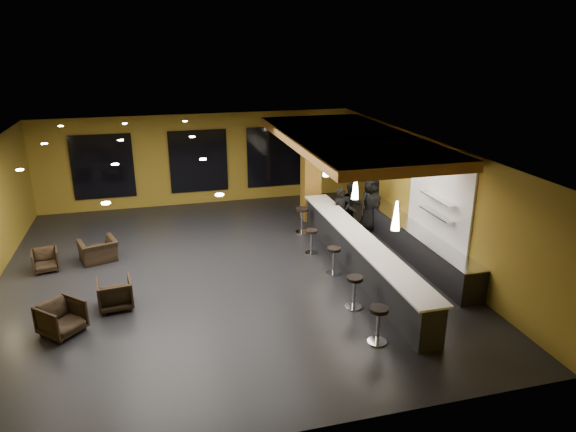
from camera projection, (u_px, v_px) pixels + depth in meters
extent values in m
cube|color=black|center=(224.00, 273.00, 14.43)|extent=(12.00, 13.00, 0.10)
cube|color=black|center=(218.00, 147.00, 13.24)|extent=(12.00, 13.00, 0.10)
cube|color=olive|center=(198.00, 159.00, 19.81)|extent=(12.00, 0.10, 3.50)
cube|color=olive|center=(279.00, 346.00, 7.86)|extent=(12.00, 0.10, 3.50)
cube|color=olive|center=(423.00, 196.00, 15.29)|extent=(0.10, 13.00, 3.50)
cube|color=#B27434|center=(349.00, 139.00, 15.17)|extent=(3.60, 8.00, 0.28)
cube|color=black|center=(103.00, 167.00, 18.89)|extent=(2.20, 0.06, 2.40)
cube|color=black|center=(199.00, 161.00, 19.73)|extent=(2.20, 0.06, 2.40)
cube|color=black|center=(274.00, 157.00, 20.45)|extent=(2.20, 0.06, 2.40)
cube|color=white|center=(439.00, 198.00, 14.27)|extent=(0.06, 3.20, 2.40)
cube|color=black|center=(359.00, 255.00, 14.21)|extent=(0.60, 8.00, 1.00)
cube|color=white|center=(360.00, 238.00, 14.04)|extent=(0.78, 8.10, 0.05)
cube|color=black|center=(416.00, 244.00, 15.17)|extent=(0.70, 6.00, 0.86)
cube|color=silver|center=(417.00, 230.00, 15.02)|extent=(0.72, 6.00, 0.03)
cube|color=silver|center=(437.00, 214.00, 14.19)|extent=(0.30, 1.50, 0.03)
cube|color=silver|center=(439.00, 198.00, 14.04)|extent=(0.30, 1.50, 0.03)
cube|color=olive|center=(311.00, 172.00, 18.00)|extent=(0.60, 0.60, 3.50)
cone|color=white|center=(396.00, 216.00, 11.78)|extent=(0.20, 0.20, 0.70)
cone|color=white|center=(355.00, 187.00, 14.06)|extent=(0.20, 0.20, 0.70)
cone|color=white|center=(326.00, 166.00, 16.34)|extent=(0.20, 0.20, 0.70)
imported|color=black|center=(341.00, 212.00, 16.81)|extent=(0.64, 0.48, 1.61)
imported|color=black|center=(352.00, 207.00, 17.12)|extent=(1.00, 0.90, 1.70)
imported|color=black|center=(371.00, 204.00, 17.16)|extent=(1.04, 0.83, 1.87)
imported|color=black|center=(61.00, 318.00, 11.29)|extent=(1.15, 1.15, 0.75)
imported|color=black|center=(115.00, 294.00, 12.38)|extent=(0.88, 0.90, 0.74)
imported|color=black|center=(45.00, 260.00, 14.36)|extent=(0.79, 0.80, 0.63)
imported|color=black|center=(98.00, 251.00, 14.98)|extent=(1.23, 1.15, 0.65)
cylinder|color=silver|center=(377.00, 342.00, 11.07)|extent=(0.43, 0.43, 0.03)
cylinder|color=silver|center=(378.00, 326.00, 10.94)|extent=(0.07, 0.07, 0.75)
cylinder|color=black|center=(379.00, 310.00, 10.81)|extent=(0.41, 0.41, 0.09)
cylinder|color=silver|center=(354.00, 307.00, 12.49)|extent=(0.41, 0.41, 0.03)
cylinder|color=silver|center=(354.00, 293.00, 12.37)|extent=(0.07, 0.07, 0.73)
cylinder|color=black|center=(355.00, 278.00, 12.24)|extent=(0.39, 0.39, 0.08)
cylinder|color=silver|center=(333.00, 273.00, 14.28)|extent=(0.39, 0.39, 0.03)
cylinder|color=silver|center=(334.00, 262.00, 14.16)|extent=(0.07, 0.07, 0.69)
cylinder|color=black|center=(334.00, 249.00, 14.04)|extent=(0.37, 0.37, 0.08)
cylinder|color=silver|center=(311.00, 253.00, 15.61)|extent=(0.39, 0.39, 0.03)
cylinder|color=silver|center=(311.00, 242.00, 15.49)|extent=(0.07, 0.07, 0.67)
cylinder|color=black|center=(312.00, 231.00, 15.37)|extent=(0.37, 0.37, 0.08)
cylinder|color=silver|center=(302.00, 232.00, 17.25)|extent=(0.44, 0.44, 0.03)
cylinder|color=silver|center=(302.00, 221.00, 17.12)|extent=(0.08, 0.08, 0.77)
cylinder|color=black|center=(302.00, 209.00, 16.99)|extent=(0.42, 0.42, 0.09)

